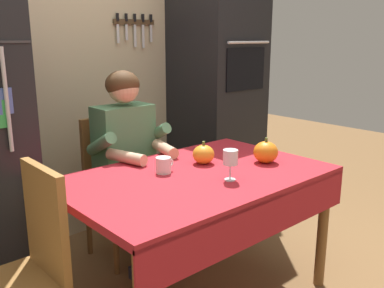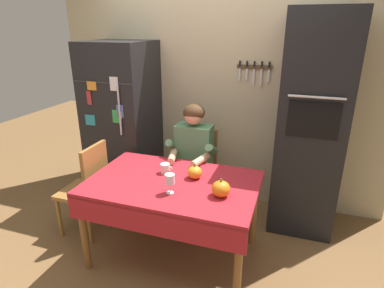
{
  "view_description": "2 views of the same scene",
  "coord_description": "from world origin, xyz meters",
  "px_view_note": "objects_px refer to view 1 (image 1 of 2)",
  "views": [
    {
      "loc": [
        -1.45,
        -1.49,
        1.45
      ],
      "look_at": [
        0.01,
        0.14,
        0.89
      ],
      "focal_mm": 39.99,
      "sensor_mm": 36.0,
      "label": 1
    },
    {
      "loc": [
        0.91,
        -2.08,
        1.96
      ],
      "look_at": [
        0.14,
        0.18,
        1.06
      ],
      "focal_mm": 29.77,
      "sensor_mm": 36.0,
      "label": 2
    }
  ],
  "objects_px": {
    "wine_glass": "(230,158)",
    "pumpkin_medium": "(204,154)",
    "chair_behind_person": "(116,180)",
    "coffee_mug": "(164,165)",
    "seated_person": "(130,153)",
    "pumpkin_large": "(266,152)",
    "wall_oven": "(217,86)",
    "chair_left_side": "(26,267)",
    "dining_table": "(199,190)"
  },
  "relations": [
    {
      "from": "seated_person",
      "to": "dining_table",
      "type": "bearing_deg",
      "value": -87.38
    },
    {
      "from": "wine_glass",
      "to": "pumpkin_large",
      "type": "bearing_deg",
      "value": 11.81
    },
    {
      "from": "chair_behind_person",
      "to": "chair_left_side",
      "type": "height_order",
      "value": "same"
    },
    {
      "from": "coffee_mug",
      "to": "pumpkin_large",
      "type": "bearing_deg",
      "value": -23.21
    },
    {
      "from": "dining_table",
      "to": "pumpkin_medium",
      "type": "height_order",
      "value": "pumpkin_medium"
    },
    {
      "from": "coffee_mug",
      "to": "pumpkin_large",
      "type": "distance_m",
      "value": 0.6
    },
    {
      "from": "seated_person",
      "to": "wine_glass",
      "type": "relative_size",
      "value": 7.84
    },
    {
      "from": "dining_table",
      "to": "chair_left_side",
      "type": "xyz_separation_m",
      "value": [
        -0.9,
        0.09,
        -0.14
      ]
    },
    {
      "from": "wine_glass",
      "to": "pumpkin_medium",
      "type": "distance_m",
      "value": 0.32
    },
    {
      "from": "wall_oven",
      "to": "pumpkin_medium",
      "type": "xyz_separation_m",
      "value": [
        -0.89,
        -0.79,
        -0.26
      ]
    },
    {
      "from": "coffee_mug",
      "to": "pumpkin_medium",
      "type": "relative_size",
      "value": 0.83
    },
    {
      "from": "pumpkin_large",
      "to": "coffee_mug",
      "type": "bearing_deg",
      "value": 156.79
    },
    {
      "from": "seated_person",
      "to": "chair_left_side",
      "type": "height_order",
      "value": "seated_person"
    },
    {
      "from": "dining_table",
      "to": "coffee_mug",
      "type": "height_order",
      "value": "coffee_mug"
    },
    {
      "from": "wall_oven",
      "to": "coffee_mug",
      "type": "relative_size",
      "value": 19.36
    },
    {
      "from": "dining_table",
      "to": "chair_left_side",
      "type": "distance_m",
      "value": 0.92
    },
    {
      "from": "chair_behind_person",
      "to": "pumpkin_medium",
      "type": "bearing_deg",
      "value": -74.5
    },
    {
      "from": "chair_behind_person",
      "to": "seated_person",
      "type": "bearing_deg",
      "value": -90.0
    },
    {
      "from": "chair_behind_person",
      "to": "chair_left_side",
      "type": "xyz_separation_m",
      "value": [
        -0.87,
        -0.71,
        0.0
      ]
    },
    {
      "from": "chair_left_side",
      "to": "seated_person",
      "type": "bearing_deg",
      "value": 30.6
    },
    {
      "from": "coffee_mug",
      "to": "seated_person",
      "type": "bearing_deg",
      "value": 78.6
    },
    {
      "from": "pumpkin_medium",
      "to": "dining_table",
      "type": "bearing_deg",
      "value": -139.34
    },
    {
      "from": "seated_person",
      "to": "coffee_mug",
      "type": "relative_size",
      "value": 11.48
    },
    {
      "from": "chair_left_side",
      "to": "coffee_mug",
      "type": "distance_m",
      "value": 0.83
    },
    {
      "from": "wine_glass",
      "to": "pumpkin_medium",
      "type": "bearing_deg",
      "value": 71.67
    },
    {
      "from": "chair_left_side",
      "to": "wine_glass",
      "type": "relative_size",
      "value": 5.85
    },
    {
      "from": "chair_behind_person",
      "to": "pumpkin_large",
      "type": "height_order",
      "value": "chair_behind_person"
    },
    {
      "from": "coffee_mug",
      "to": "pumpkin_large",
      "type": "xyz_separation_m",
      "value": [
        0.55,
        -0.24,
        0.02
      ]
    },
    {
      "from": "chair_behind_person",
      "to": "pumpkin_medium",
      "type": "relative_size",
      "value": 7.14
    },
    {
      "from": "chair_behind_person",
      "to": "seated_person",
      "type": "relative_size",
      "value": 0.75
    },
    {
      "from": "coffee_mug",
      "to": "wine_glass",
      "type": "distance_m",
      "value": 0.37
    },
    {
      "from": "chair_left_side",
      "to": "pumpkin_medium",
      "type": "relative_size",
      "value": 7.14
    },
    {
      "from": "chair_behind_person",
      "to": "pumpkin_large",
      "type": "xyz_separation_m",
      "value": [
        0.46,
        -0.88,
        0.29
      ]
    },
    {
      "from": "pumpkin_large",
      "to": "wall_oven",
      "type": "bearing_deg",
      "value": 58.69
    },
    {
      "from": "chair_left_side",
      "to": "pumpkin_large",
      "type": "bearing_deg",
      "value": -7.5
    },
    {
      "from": "dining_table",
      "to": "wine_glass",
      "type": "distance_m",
      "value": 0.27
    },
    {
      "from": "dining_table",
      "to": "chair_behind_person",
      "type": "distance_m",
      "value": 0.81
    },
    {
      "from": "wall_oven",
      "to": "chair_behind_person",
      "type": "relative_size",
      "value": 2.26
    },
    {
      "from": "coffee_mug",
      "to": "dining_table",
      "type": "bearing_deg",
      "value": -51.36
    },
    {
      "from": "dining_table",
      "to": "pumpkin_medium",
      "type": "xyz_separation_m",
      "value": [
        0.16,
        0.13,
        0.14
      ]
    },
    {
      "from": "chair_left_side",
      "to": "coffee_mug",
      "type": "xyz_separation_m",
      "value": [
        0.78,
        0.06,
        0.27
      ]
    },
    {
      "from": "seated_person",
      "to": "pumpkin_medium",
      "type": "distance_m",
      "value": 0.51
    },
    {
      "from": "chair_behind_person",
      "to": "pumpkin_medium",
      "type": "xyz_separation_m",
      "value": [
        0.18,
        -0.66,
        0.28
      ]
    },
    {
      "from": "wall_oven",
      "to": "dining_table",
      "type": "relative_size",
      "value": 1.5
    },
    {
      "from": "pumpkin_medium",
      "to": "wine_glass",
      "type": "bearing_deg",
      "value": -108.33
    },
    {
      "from": "coffee_mug",
      "to": "pumpkin_medium",
      "type": "bearing_deg",
      "value": -3.3
    },
    {
      "from": "wine_glass",
      "to": "coffee_mug",
      "type": "bearing_deg",
      "value": 118.86
    },
    {
      "from": "coffee_mug",
      "to": "wine_glass",
      "type": "relative_size",
      "value": 0.68
    },
    {
      "from": "wall_oven",
      "to": "pumpkin_medium",
      "type": "relative_size",
      "value": 16.12
    },
    {
      "from": "chair_behind_person",
      "to": "dining_table",
      "type": "bearing_deg",
      "value": -88.0
    }
  ]
}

